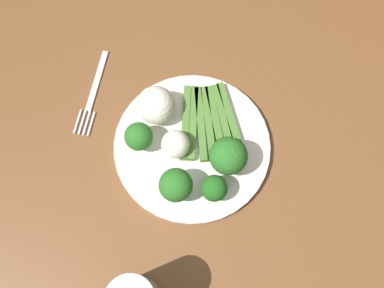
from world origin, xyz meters
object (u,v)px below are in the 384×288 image
fork (93,93)px  cauliflower_outer_edge (156,105)px  asparagus_bundle (208,122)px  broccoli_left (230,157)px  dining_table (220,185)px  broccoli_front_left (215,189)px  cauliflower_near_fork (174,146)px  broccoli_front (176,185)px  broccoli_back (139,137)px  plate (192,146)px

fork → cauliflower_outer_edge: bearing=80.6°
asparagus_bundle → cauliflower_outer_edge: cauliflower_outer_edge is taller
broccoli_left → fork: size_ratio=0.44×
dining_table → fork: 0.28m
dining_table → fork: size_ratio=8.14×
broccoli_front_left → fork: bearing=-16.3°
cauliflower_near_fork → asparagus_bundle: bearing=-113.3°
dining_table → fork: (0.26, -0.04, 0.09)m
broccoli_front → fork: broccoli_front is taller
broccoli_front_left → broccoli_front: 0.06m
broccoli_left → cauliflower_outer_edge: (0.14, -0.03, -0.01)m
fork → dining_table: bearing=68.5°
broccoli_back → cauliflower_outer_edge: size_ratio=0.89×
asparagus_bundle → fork: asparagus_bundle is taller
broccoli_back → cauliflower_near_fork: (-0.06, -0.01, -0.01)m
dining_table → broccoli_back: size_ratio=23.92×
broccoli_front_left → cauliflower_near_fork: size_ratio=1.10×
broccoli_front → cauliflower_near_fork: (0.03, -0.06, -0.01)m
fork → asparagus_bundle: bearing=83.9°
fork → broccoli_left: bearing=70.9°
broccoli_left → cauliflower_outer_edge: 0.15m
cauliflower_near_fork → plate: bearing=-135.0°
dining_table → cauliflower_near_fork: size_ratio=29.02×
dining_table → broccoli_front_left: (-0.00, 0.04, 0.14)m
plate → broccoli_back: (0.08, 0.03, 0.04)m
plate → broccoli_back: 0.09m
asparagus_bundle → cauliflower_near_fork: bearing=-53.9°
plate → broccoli_front: bearing=97.0°
dining_table → plate: (0.06, -0.02, 0.10)m
broccoli_front → plate: bearing=-83.0°
broccoli_back → broccoli_front: (-0.09, 0.05, 0.00)m
broccoli_left → cauliflower_outer_edge: size_ratio=1.16×
dining_table → cauliflower_outer_edge: (0.14, -0.05, 0.14)m
broccoli_left → dining_table: bearing=75.4°
broccoli_front_left → cauliflower_outer_edge: 0.17m
plate → cauliflower_near_fork: 0.04m
broccoli_front → asparagus_bundle: bearing=-89.2°
asparagus_bundle → broccoli_left: size_ratio=2.12×
plate → cauliflower_near_fork: size_ratio=5.61×
broccoli_back → cauliflower_outer_edge: 0.06m
plate → broccoli_left: size_ratio=3.54×
plate → dining_table: bearing=165.0°
broccoli_front_left → fork: (0.26, -0.08, -0.04)m
broccoli_front → fork: size_ratio=0.39×
cauliflower_near_fork → fork: (0.18, -0.04, -0.04)m
broccoli_left → broccoli_front_left: (0.00, 0.05, -0.01)m
broccoli_back → cauliflower_near_fork: 0.06m
broccoli_front_left → cauliflower_near_fork: 0.09m
broccoli_front → cauliflower_outer_edge: bearing=-51.1°
broccoli_left → fork: 0.27m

